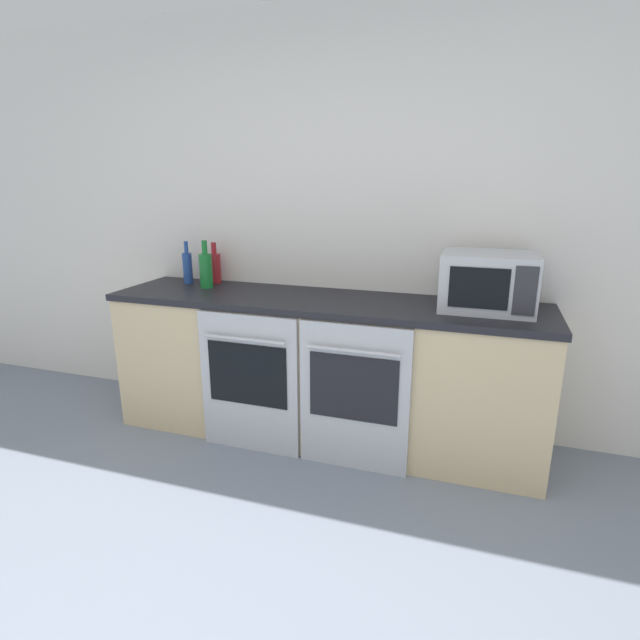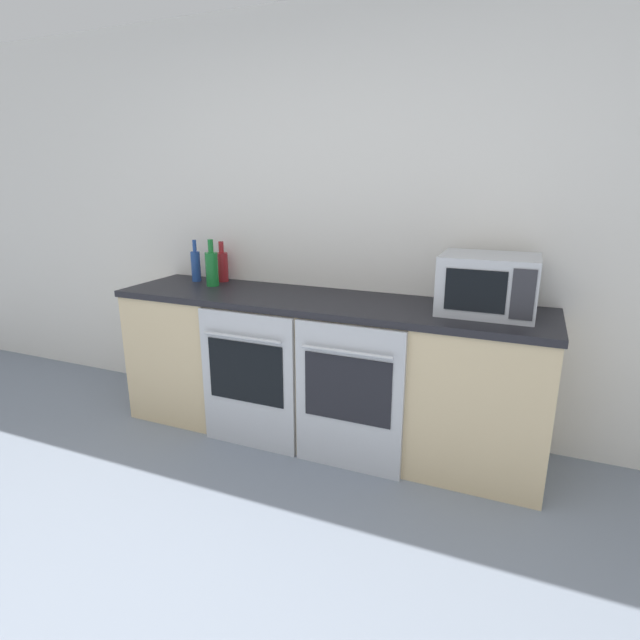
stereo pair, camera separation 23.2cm
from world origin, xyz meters
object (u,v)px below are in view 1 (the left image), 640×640
(oven_right, at_px, (354,398))
(microwave, at_px, (488,282))
(oven_left, at_px, (249,383))
(bottle_red, at_px, (215,267))
(bottle_blue, at_px, (188,267))
(bottle_green, at_px, (206,269))

(oven_right, bearing_deg, microwave, 29.35)
(oven_left, relative_size, oven_right, 1.00)
(bottle_red, bearing_deg, oven_right, -25.44)
(microwave, relative_size, bottle_red, 1.77)
(oven_left, distance_m, oven_right, 0.64)
(bottle_blue, bearing_deg, bottle_red, 20.53)
(bottle_red, bearing_deg, oven_left, -47.35)
(bottle_green, relative_size, bottle_blue, 1.08)
(bottle_red, relative_size, bottle_blue, 0.97)
(bottle_red, height_order, bottle_blue, bottle_blue)
(oven_left, bearing_deg, bottle_blue, 144.72)
(microwave, distance_m, bottle_red, 1.79)
(oven_right, distance_m, bottle_red, 1.38)
(bottle_blue, bearing_deg, bottle_green, -24.54)
(oven_left, bearing_deg, microwave, 15.83)
(oven_right, relative_size, bottle_blue, 2.96)
(oven_right, distance_m, microwave, 0.97)
(bottle_green, relative_size, bottle_red, 1.11)
(bottle_red, bearing_deg, bottle_blue, -159.47)
(bottle_green, xyz_separation_m, bottle_red, (-0.02, 0.15, -0.01))
(microwave, distance_m, bottle_green, 1.76)
(oven_left, xyz_separation_m, bottle_red, (-0.50, 0.54, 0.57))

